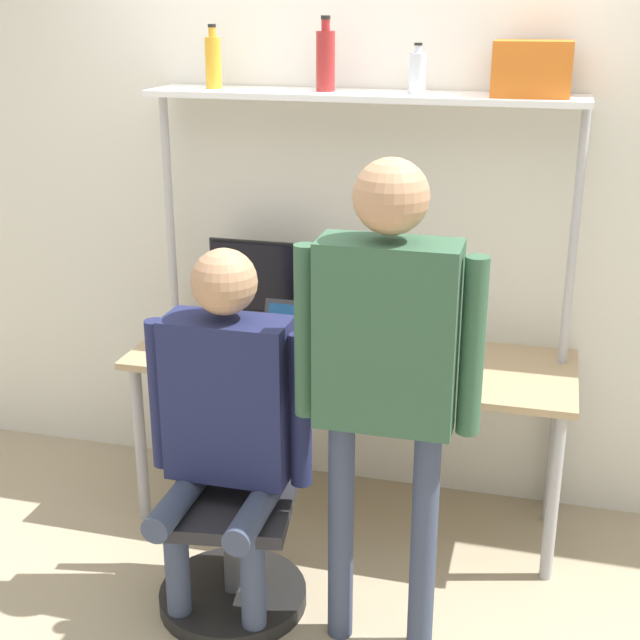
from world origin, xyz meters
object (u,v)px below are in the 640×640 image
monitor (268,284)px  bottle_red (326,60)px  office_chair (233,535)px  bottle_clear (417,72)px  storage_box (532,69)px  person_seated (226,408)px  cell_phone (349,370)px  person_standing (387,351)px  laptop (294,346)px  bottle_amber (213,61)px

monitor → bottle_red: (0.26, 0.01, 0.95)m
office_chair → bottle_clear: 1.91m
bottle_clear → storage_box: (0.44, 0.00, 0.02)m
bottle_clear → person_seated: bearing=-119.1°
cell_phone → person_seated: person_seated is taller
person_standing → monitor: bearing=126.9°
cell_phone → storage_box: storage_box is taller
laptop → bottle_amber: bearing=147.7°
bottle_amber → bottle_red: size_ratio=0.88×
person_seated → bottle_amber: bottle_amber is taller
cell_phone → person_seated: 0.66m
person_seated → bottle_red: bearing=81.8°
person_seated → bottle_clear: size_ratio=7.29×
person_standing → bottle_red: 1.34m
laptop → office_chair: (-0.07, -0.59, -0.55)m
office_chair → bottle_clear: (0.50, 0.85, 1.64)m
office_chair → person_standing: 1.04m
office_chair → person_seated: 0.55m
laptop → storage_box: bearing=16.8°
laptop → person_standing: (0.52, -0.69, 0.30)m
laptop → bottle_red: (0.06, 0.26, 1.13)m
monitor → laptop: monitor is taller
storage_box → bottle_clear: bearing=180.0°
bottle_amber → storage_box: bearing=0.0°
cell_phone → person_standing: (0.27, -0.64, 0.36)m
monitor → person_seated: size_ratio=0.38×
office_chair → laptop: bearing=83.1°
storage_box → person_standing: bearing=-110.3°
bottle_amber → storage_box: size_ratio=0.87×
cell_phone → person_standing: bearing=-67.2°
laptop → storage_box: 1.43m
storage_box → bottle_red: bearing=180.0°
person_standing → bottle_red: size_ratio=6.01×
office_chair → bottle_red: bearing=81.0°
bottle_red → bottle_clear: bearing=0.0°
cell_phone → person_standing: 0.79m
cell_phone → bottle_red: 1.24m
monitor → cell_phone: size_ratio=3.54×
bottle_clear → office_chair: bearing=-120.6°
monitor → cell_phone: monitor is taller
monitor → bottle_amber: size_ratio=2.09×
laptop → person_seated: bearing=-95.9°
bottle_amber → bottle_red: bearing=0.0°
bottle_red → bottle_amber: bearing=180.0°
monitor → bottle_clear: size_ratio=2.78×
monitor → office_chair: 1.11m
cell_phone → bottle_amber: size_ratio=0.59×
bottle_red → storage_box: bottle_red is taller
person_standing → bottle_clear: size_ratio=9.09×
person_standing → storage_box: size_ratio=5.97×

